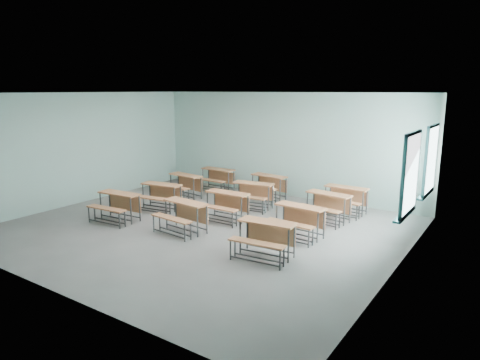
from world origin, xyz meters
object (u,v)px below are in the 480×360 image
object	(u,v)px
desk_unit_r0c2	(265,234)
desk_unit_r1c0	(159,193)
desk_unit_r2c0	(183,183)
desk_unit_r3c0	(216,176)
desk_unit_r3c2	(344,196)
desk_unit_r2c1	(252,192)
desk_unit_r3c1	(267,183)
desk_unit_r2c2	(326,203)
desk_unit_r0c0	(117,202)
desk_unit_r0c1	(183,212)
desk_unit_r1c2	(298,217)
desk_unit_r1c1	(225,202)

from	to	relation	value
desk_unit_r0c2	desk_unit_r1c0	bearing A→B (deg)	157.04
desk_unit_r2c0	desk_unit_r3c0	world-z (taller)	same
desk_unit_r3c0	desk_unit_r3c2	size ratio (longest dim) A/B	0.97
desk_unit_r2c1	desk_unit_r3c1	xyz separation A→B (m)	(-0.21, 1.19, 0.00)
desk_unit_r2c1	desk_unit_r2c2	world-z (taller)	same
desk_unit_r3c2	desk_unit_r3c1	bearing A→B (deg)	176.93
desk_unit_r0c0	desk_unit_r0c2	size ratio (longest dim) A/B	0.99
desk_unit_r3c1	desk_unit_r3c2	bearing A→B (deg)	1.70
desk_unit_r0c1	desk_unit_r2c1	world-z (taller)	same
desk_unit_r1c2	desk_unit_r2c1	bearing A→B (deg)	149.08
desk_unit_r1c2	desk_unit_r3c1	bearing A→B (deg)	134.81
desk_unit_r3c0	desk_unit_r3c1	xyz separation A→B (m)	(1.93, 0.00, 0.00)
desk_unit_r0c2	desk_unit_r3c2	xyz separation A→B (m)	(0.21, 3.84, 0.00)
desk_unit_r0c0	desk_unit_r2c1	distance (m)	3.64
desk_unit_r0c0	desk_unit_r1c1	size ratio (longest dim) A/B	1.04
desk_unit_r1c0	desk_unit_r3c2	size ratio (longest dim) A/B	1.06
desk_unit_r0c2	desk_unit_r3c2	size ratio (longest dim) A/B	1.03
desk_unit_r1c2	desk_unit_r2c0	xyz separation A→B (m)	(-4.53, 1.29, 0.00)
desk_unit_r2c2	desk_unit_r1c0	bearing A→B (deg)	-152.74
desk_unit_r1c0	desk_unit_r2c1	bearing A→B (deg)	28.63
desk_unit_r1c2	desk_unit_r3c2	bearing A→B (deg)	88.71
desk_unit_r2c0	desk_unit_r3c1	xyz separation A→B (m)	(2.18, 1.36, 0.00)
desk_unit_r2c0	desk_unit_r1c0	bearing A→B (deg)	-69.17
desk_unit_r2c2	desk_unit_r2c0	bearing A→B (deg)	-170.39
desk_unit_r2c1	desk_unit_r0c0	bearing A→B (deg)	-135.08
desk_unit_r1c1	desk_unit_r3c1	size ratio (longest dim) A/B	0.94
desk_unit_r2c2	desk_unit_r3c2	bearing A→B (deg)	89.67
desk_unit_r1c1	desk_unit_r3c1	bearing A→B (deg)	94.72
desk_unit_r1c1	desk_unit_r3c2	xyz separation A→B (m)	(2.31, 2.27, 0.00)
desk_unit_r2c0	desk_unit_r3c2	distance (m)	4.85
desk_unit_r1c1	desk_unit_r1c2	bearing A→B (deg)	-4.48
desk_unit_r0c2	desk_unit_r2c0	size ratio (longest dim) A/B	0.98
desk_unit_r1c2	desk_unit_r2c2	size ratio (longest dim) A/B	0.96
desk_unit_r1c1	desk_unit_r2c2	world-z (taller)	same
desk_unit_r2c0	desk_unit_r3c1	bearing A→B (deg)	39.20
desk_unit_r2c0	desk_unit_r3c1	size ratio (longest dim) A/B	1.00
desk_unit_r0c0	desk_unit_r1c0	world-z (taller)	same
desk_unit_r1c0	desk_unit_r1c1	size ratio (longest dim) A/B	1.08
desk_unit_r0c0	desk_unit_r1c1	world-z (taller)	same
desk_unit_r1c1	desk_unit_r3c2	distance (m)	3.24
desk_unit_r1c0	desk_unit_r3c2	bearing A→B (deg)	21.55
desk_unit_r1c0	desk_unit_r1c1	xyz separation A→B (m)	(2.09, 0.22, 0.00)
desk_unit_r1c0	desk_unit_r2c1	xyz separation A→B (m)	(2.06, 1.53, 0.00)
desk_unit_r1c1	desk_unit_r2c0	distance (m)	2.67
desk_unit_r1c0	desk_unit_r2c2	distance (m)	4.54
desk_unit_r0c1	desk_unit_r2c2	world-z (taller)	same
desk_unit_r0c0	desk_unit_r1c2	bearing A→B (deg)	14.33
desk_unit_r3c2	desk_unit_r0c1	bearing A→B (deg)	-123.64
desk_unit_r1c2	desk_unit_r2c0	world-z (taller)	same
desk_unit_r3c0	desk_unit_r1c2	bearing A→B (deg)	-31.77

